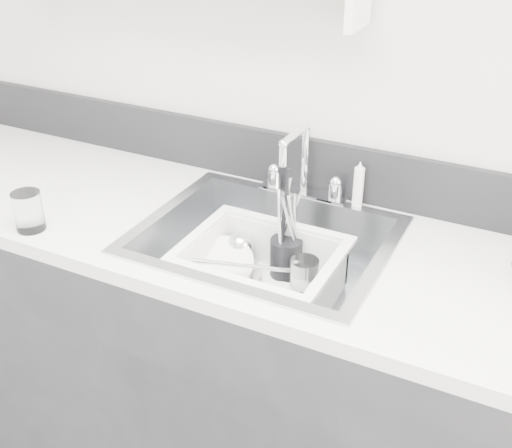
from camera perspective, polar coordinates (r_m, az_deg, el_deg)
The scene contains 12 objects.
counter_run at distance 1.93m, azimuth 0.69°, elevation -12.93°, with size 3.20×0.62×0.92m.
backsplash at distance 1.86m, azimuth 4.87°, elevation 5.26°, with size 3.20×0.02×0.16m, color black.
sink at distance 1.70m, azimuth 0.76°, elevation -3.67°, with size 0.64×0.52×0.20m, color silver, non-canonical shape.
faucet at distance 1.82m, azimuth 4.20°, elevation 4.09°, with size 0.26×0.18×0.23m.
side_sprayer at distance 1.78m, azimuth 9.10°, elevation 3.46°, with size 0.03×0.03×0.14m, color white.
wash_tub at distance 1.67m, azimuth 0.46°, elevation -4.44°, with size 0.40×0.32×0.15m, color white, non-canonical shape.
plate_stack at distance 1.74m, azimuth -2.98°, elevation -4.32°, with size 0.23×0.22×0.09m.
utensil_cup at distance 1.74m, azimuth 2.69°, elevation -2.72°, with size 0.09×0.09×0.29m.
ladle at distance 1.73m, azimuth -1.12°, elevation -3.82°, with size 0.30×0.11×0.09m, color silver, non-canonical shape.
tumbler_in_tub at distance 1.67m, azimuth 4.30°, elevation -4.78°, with size 0.07×0.07×0.11m, color white.
tumbler_counter at distance 1.76m, azimuth -19.57°, elevation 1.08°, with size 0.08×0.08×0.11m, color white.
bowl_small at distance 1.66m, azimuth 2.03°, elevation -6.61°, with size 0.10×0.10×0.03m, color white.
Camera 1 is at (0.62, -0.09, 1.76)m, focal length 45.00 mm.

